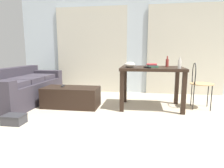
{
  "coord_description": "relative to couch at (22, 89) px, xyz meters",
  "views": [
    {
      "loc": [
        0.11,
        -1.78,
        1.05
      ],
      "look_at": [
        -0.44,
        1.88,
        0.42
      ],
      "focal_mm": 30.8,
      "sensor_mm": 36.0,
      "label": 1
    }
  ],
  "objects": [
    {
      "name": "craft_table",
      "position": [
        2.59,
        0.08,
        0.35
      ],
      "size": [
        1.14,
        0.76,
        0.77
      ],
      "color": "black",
      "rests_on": "ground"
    },
    {
      "name": "bottle_near",
      "position": [
        2.88,
        0.24,
        0.55
      ],
      "size": [
        0.06,
        0.06,
        0.2
      ],
      "color": "#99332D",
      "rests_on": "craft_table"
    },
    {
      "name": "shoebox",
      "position": [
        0.57,
        -1.09,
        -0.23
      ],
      "size": [
        0.3,
        0.22,
        0.14
      ],
      "color": "#38383D",
      "rests_on": "ground"
    },
    {
      "name": "bottle_far",
      "position": [
        3.03,
        -0.18,
        0.55
      ],
      "size": [
        0.06,
        0.06,
        0.19
      ],
      "color": "beige",
      "rests_on": "craft_table"
    },
    {
      "name": "tv_remote_on_table",
      "position": [
        2.5,
        -0.16,
        0.48
      ],
      "size": [
        0.12,
        0.15,
        0.02
      ],
      "primitive_type": "cube",
      "rotation": [
        0.0,
        0.0,
        0.58
      ],
      "color": "black",
      "rests_on": "craft_table"
    },
    {
      "name": "wire_chair",
      "position": [
        3.44,
        0.18,
        0.23
      ],
      "size": [
        0.42,
        0.43,
        0.85
      ],
      "color": "tan",
      "rests_on": "ground"
    },
    {
      "name": "wall_back",
      "position": [
        2.28,
        1.46,
        0.96
      ],
      "size": [
        6.1,
        0.1,
        2.51
      ],
      "primitive_type": "cube",
      "color": "silver",
      "rests_on": "ground"
    },
    {
      "name": "book_stack",
      "position": [
        2.6,
        0.12,
        0.5
      ],
      "size": [
        0.21,
        0.31,
        0.06
      ],
      "color": "#2D7F56",
      "rests_on": "craft_table"
    },
    {
      "name": "couch",
      "position": [
        0.0,
        0.0,
        0.0
      ],
      "size": [
        0.87,
        1.91,
        0.72
      ],
      "color": "#38333D",
      "rests_on": "ground"
    },
    {
      "name": "tv_remote_primary",
      "position": [
        0.9,
        -0.05,
        0.09
      ],
      "size": [
        0.07,
        0.18,
        0.02
      ],
      "primitive_type": "cube",
      "rotation": [
        0.0,
        0.0,
        0.17
      ],
      "color": "#232326",
      "rests_on": "coffee_table"
    },
    {
      "name": "bowl",
      "position": [
        2.19,
        -0.08,
        0.52
      ],
      "size": [
        0.19,
        0.19,
        0.1
      ],
      "primitive_type": "ellipsoid",
      "color": "beige",
      "rests_on": "craft_table"
    },
    {
      "name": "coffee_table",
      "position": [
        1.08,
        -0.1,
        -0.11
      ],
      "size": [
        1.05,
        0.5,
        0.38
      ],
      "color": "black",
      "rests_on": "ground"
    },
    {
      "name": "curtains",
      "position": [
        2.28,
        1.37,
        0.78
      ],
      "size": [
        4.17,
        0.03,
        2.16
      ],
      "color": "beige",
      "rests_on": "ground"
    },
    {
      "name": "scissors",
      "position": [
        2.25,
        0.19,
        0.47
      ],
      "size": [
        0.1,
        0.11,
        0.0
      ],
      "color": "#9EA0A5",
      "rests_on": "craft_table"
    },
    {
      "name": "ground_plane",
      "position": [
        2.28,
        -0.54,
        -0.3
      ],
      "size": [
        7.69,
        7.69,
        0.0
      ],
      "primitive_type": "plane",
      "color": "beige"
    }
  ]
}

